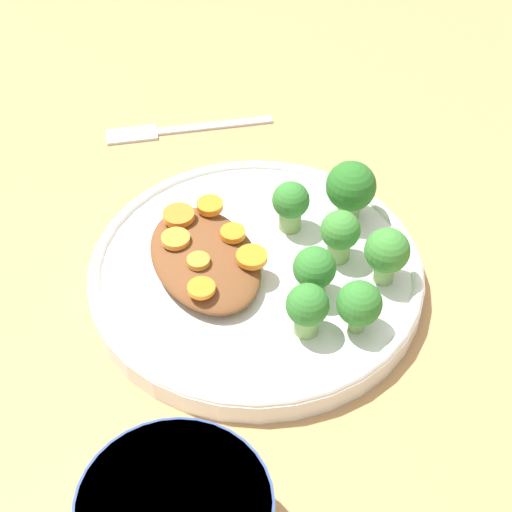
% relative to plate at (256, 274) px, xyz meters
% --- Properties ---
extents(ground_plane, '(4.00, 4.00, 0.00)m').
position_rel_plate_xyz_m(ground_plane, '(0.00, 0.00, -0.01)').
color(ground_plane, tan).
extents(plate, '(0.28, 0.28, 0.03)m').
position_rel_plate_xyz_m(plate, '(0.00, 0.00, 0.00)').
color(plate, silver).
rests_on(plate, ground_plane).
extents(stew_mound, '(0.13, 0.09, 0.02)m').
position_rel_plate_xyz_m(stew_mound, '(0.02, 0.04, 0.02)').
color(stew_mound, brown).
rests_on(stew_mound, plate).
extents(broccoli_floret_0, '(0.03, 0.03, 0.05)m').
position_rel_plate_xyz_m(broccoli_floret_0, '(-0.02, -0.07, 0.04)').
color(broccoli_floret_0, '#7FA85B').
rests_on(broccoli_floret_0, plate).
extents(broccoli_floret_1, '(0.04, 0.04, 0.05)m').
position_rel_plate_xyz_m(broccoli_floret_1, '(-0.04, -0.03, 0.03)').
color(broccoli_floret_1, '#7FA85B').
rests_on(broccoli_floret_1, plate).
extents(broccoli_floret_2, '(0.03, 0.03, 0.05)m').
position_rel_plate_xyz_m(broccoli_floret_2, '(0.03, -0.05, 0.03)').
color(broccoli_floret_2, '#7FA85B').
rests_on(broccoli_floret_2, plate).
extents(broccoli_floret_3, '(0.03, 0.03, 0.05)m').
position_rel_plate_xyz_m(broccoli_floret_3, '(-0.08, -0.01, 0.03)').
color(broccoli_floret_3, '#7FA85B').
rests_on(broccoli_floret_3, plate).
extents(broccoli_floret_4, '(0.04, 0.04, 0.06)m').
position_rel_plate_xyz_m(broccoli_floret_4, '(0.03, -0.10, 0.04)').
color(broccoli_floret_4, '#7FA85B').
rests_on(broccoli_floret_4, plate).
extents(broccoli_floret_5, '(0.04, 0.04, 0.05)m').
position_rel_plate_xyz_m(broccoli_floret_5, '(-0.09, -0.05, 0.03)').
color(broccoli_floret_5, '#759E51').
rests_on(broccoli_floret_5, plate).
extents(broccoli_floret_6, '(0.04, 0.04, 0.05)m').
position_rel_plate_xyz_m(broccoli_floret_6, '(-0.05, -0.09, 0.04)').
color(broccoli_floret_6, '#7FA85B').
rests_on(broccoli_floret_6, plate).
extents(carrot_slice_0, '(0.02, 0.02, 0.01)m').
position_rel_plate_xyz_m(carrot_slice_0, '(0.02, 0.01, 0.03)').
color(carrot_slice_0, orange).
rests_on(carrot_slice_0, stew_mound).
extents(carrot_slice_1, '(0.02, 0.02, 0.00)m').
position_rel_plate_xyz_m(carrot_slice_1, '(0.04, 0.06, 0.03)').
color(carrot_slice_1, orange).
rests_on(carrot_slice_1, stew_mound).
extents(carrot_slice_2, '(0.03, 0.03, 0.01)m').
position_rel_plate_xyz_m(carrot_slice_2, '(-0.01, 0.01, 0.03)').
color(carrot_slice_2, orange).
rests_on(carrot_slice_2, stew_mound).
extents(carrot_slice_3, '(0.03, 0.03, 0.01)m').
position_rel_plate_xyz_m(carrot_slice_3, '(0.06, 0.05, 0.03)').
color(carrot_slice_3, orange).
rests_on(carrot_slice_3, stew_mound).
extents(carrot_slice_4, '(0.02, 0.02, 0.00)m').
position_rel_plate_xyz_m(carrot_slice_4, '(0.01, 0.05, 0.03)').
color(carrot_slice_4, orange).
rests_on(carrot_slice_4, stew_mound).
extents(carrot_slice_5, '(0.02, 0.02, 0.01)m').
position_rel_plate_xyz_m(carrot_slice_5, '(0.06, 0.02, 0.03)').
color(carrot_slice_5, orange).
rests_on(carrot_slice_5, stew_mound).
extents(carrot_slice_6, '(0.02, 0.02, 0.00)m').
position_rel_plate_xyz_m(carrot_slice_6, '(-0.02, 0.06, 0.03)').
color(carrot_slice_6, orange).
rests_on(carrot_slice_6, stew_mound).
extents(fork, '(0.06, 0.17, 0.01)m').
position_rel_plate_xyz_m(fork, '(0.23, -0.01, -0.01)').
color(fork, '#BCBCBC').
rests_on(fork, ground_plane).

